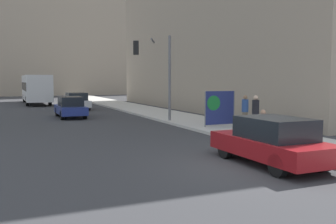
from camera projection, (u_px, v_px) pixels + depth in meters
name	position (u px, v px, depth m)	size (l,w,h in m)	color
ground_plane	(254.00, 166.00, 11.40)	(160.00, 160.00, 0.00)	#38383A
sidewalk_curb	(170.00, 116.00, 26.59)	(3.73, 90.00, 0.15)	beige
building_backdrop_right	(233.00, 7.00, 33.27)	(10.00, 32.00, 18.15)	gray
seated_protester	(264.00, 123.00, 15.57)	(0.97, 0.77, 1.23)	#474C56
jogger_on_sidewalk	(255.00, 113.00, 17.90)	(0.34, 0.34, 1.74)	#424247
pedestrian_behind	(245.00, 111.00, 19.34)	(0.34, 0.34, 1.68)	#756651
protest_banner	(220.00, 108.00, 19.88)	(1.84, 0.06, 1.88)	slate
traffic_light_pole	(156.00, 64.00, 22.65)	(2.12, 1.89, 5.13)	slate
parked_car_curbside	(272.00, 141.00, 11.47)	(1.84, 4.28, 1.47)	maroon
car_on_road_nearest	(70.00, 107.00, 26.03)	(1.70, 4.27, 1.46)	navy
car_on_road_midblock	(76.00, 101.00, 33.10)	(1.87, 4.37, 1.50)	silver
city_bus_on_road	(36.00, 87.00, 41.35)	(2.51, 11.69, 3.13)	silver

